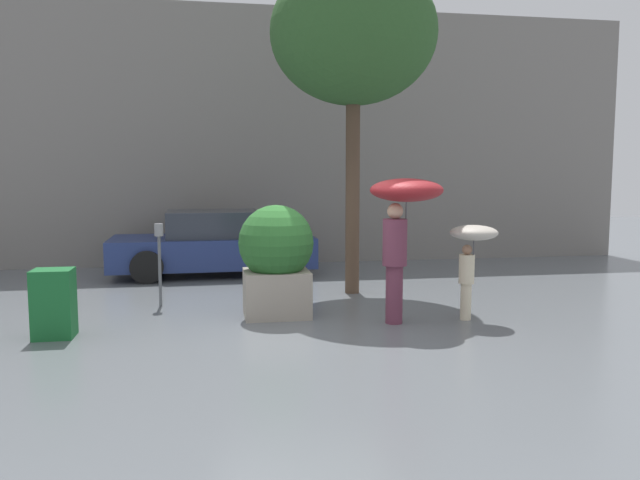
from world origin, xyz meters
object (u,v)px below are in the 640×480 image
person_child (472,245)px  parked_car_near (213,245)px  newspaper_box (54,304)px  person_adult (403,210)px  street_tree (353,35)px  planter_box (276,257)px  parking_meter (159,247)px

person_child → parked_car_near: size_ratio=0.33×
parked_car_near → newspaper_box: bearing=155.8°
person_adult → street_tree: size_ratio=0.36×
planter_box → parking_meter: (-1.78, 0.98, 0.07)m
parked_car_near → parking_meter: (-0.86, -3.17, 0.34)m
person_adult → parked_car_near: size_ratio=0.49×
person_adult → newspaper_box: (-4.70, 0.01, -1.17)m
planter_box → parking_meter: size_ratio=1.25×
planter_box → newspaper_box: planter_box is taller
newspaper_box → parked_car_near: bearing=67.2°
planter_box → person_child: (2.75, -0.79, 0.21)m
planter_box → parking_meter: bearing=151.2°
parked_car_near → street_tree: 5.27m
street_tree → parked_car_near: bearing=133.8°
street_tree → newspaper_box: (-4.51, -2.36, -4.07)m
planter_box → newspaper_box: bearing=-165.6°
planter_box → parking_meter: 2.03m
person_child → parking_meter: 4.87m
parked_car_near → newspaper_box: size_ratio=4.73×
parked_car_near → newspaper_box: 5.33m
planter_box → street_tree: street_tree is taller
person_adult → person_child: 1.16m
person_child → parked_car_near: bearing=177.5°
planter_box → person_child: 2.87m
person_adult → parking_meter: (-3.50, 1.75, -0.67)m
newspaper_box → person_adult: bearing=-0.1°
person_adult → parking_meter: bearing=158.3°
street_tree → parking_meter: (-3.31, -0.61, -3.56)m
parked_car_near → person_child: bearing=-144.7°
person_adult → parked_car_near: bearing=123.1°
newspaper_box → street_tree: bearing=27.6°
planter_box → person_adult: size_ratio=0.81×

